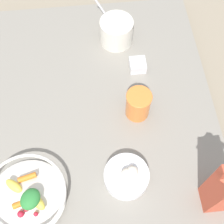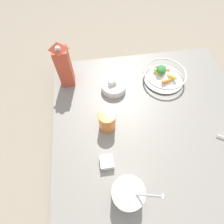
% 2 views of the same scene
% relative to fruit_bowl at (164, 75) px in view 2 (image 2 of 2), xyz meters
% --- Properties ---
extents(ground_plane, '(6.00, 6.00, 0.00)m').
position_rel_fruit_bowl_xyz_m(ground_plane, '(-0.13, -0.28, -0.08)').
color(ground_plane, gray).
extents(countertop, '(1.03, 1.03, 0.04)m').
position_rel_fruit_bowl_xyz_m(countertop, '(-0.13, -0.28, -0.06)').
color(countertop, gray).
rests_on(countertop, ground_plane).
extents(fruit_bowl, '(0.25, 0.25, 0.08)m').
position_rel_fruit_bowl_xyz_m(fruit_bowl, '(0.00, 0.00, 0.00)').
color(fruit_bowl, silver).
rests_on(fruit_bowl, countertop).
extents(milk_carton, '(0.07, 0.07, 0.28)m').
position_rel_fruit_bowl_xyz_m(milk_carton, '(-0.56, 0.06, 0.10)').
color(milk_carton, '#CC4C33').
rests_on(milk_carton, countertop).
extents(yogurt_tub, '(0.16, 0.13, 0.22)m').
position_rel_fruit_bowl_xyz_m(yogurt_tub, '(-0.33, -0.59, 0.02)').
color(yogurt_tub, silver).
rests_on(yogurt_tub, countertop).
extents(drinking_cup, '(0.09, 0.09, 0.11)m').
position_rel_fruit_bowl_xyz_m(drinking_cup, '(-0.37, -0.26, 0.02)').
color(drinking_cup, orange).
rests_on(drinking_cup, countertop).
extents(spice_jar, '(0.06, 0.06, 0.04)m').
position_rel_fruit_bowl_xyz_m(spice_jar, '(-0.40, -0.45, -0.02)').
color(spice_jar, silver).
rests_on(spice_jar, countertop).
extents(garlic_bowl, '(0.14, 0.14, 0.08)m').
position_rel_fruit_bowl_xyz_m(garlic_bowl, '(-0.30, -0.03, -0.01)').
color(garlic_bowl, white).
rests_on(garlic_bowl, countertop).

